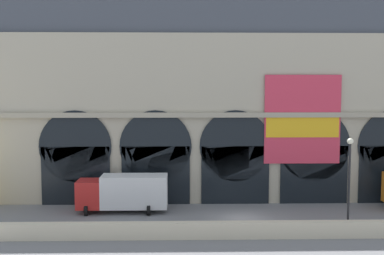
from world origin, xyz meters
name	(u,v)px	position (x,y,z in m)	size (l,w,h in m)	color
ground_plane	(242,219)	(0.00, 0.00, 0.00)	(200.00, 200.00, 0.00)	slate
quay_parapet_wall	(251,230)	(0.00, -4.61, 0.58)	(90.00, 0.70, 1.16)	beige
station_building	(233,99)	(0.04, 7.35, 9.41)	(44.09, 5.11, 19.46)	#B2A891
box_truck_midwest	(124,192)	(-9.66, 2.39, 1.70)	(7.50, 2.91, 3.12)	red
street_lamp_quayside	(349,173)	(7.09, -3.81, 4.41)	(0.44, 0.44, 6.90)	black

